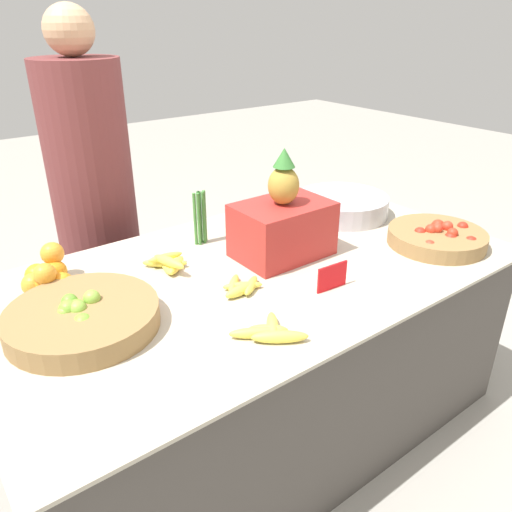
{
  "coord_description": "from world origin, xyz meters",
  "views": [
    {
      "loc": [
        -0.93,
        -1.23,
        1.49
      ],
      "look_at": [
        0.0,
        0.0,
        0.74
      ],
      "focal_mm": 35.0,
      "sensor_mm": 36.0,
      "label": 1
    }
  ],
  "objects_px": {
    "vendor_person": "(96,210)",
    "metal_bowl": "(342,205)",
    "price_sign": "(332,277)",
    "lime_bowl": "(83,317)",
    "produce_crate": "(283,224)",
    "tomato_basket": "(437,238)"
  },
  "relations": [
    {
      "from": "metal_bowl",
      "to": "produce_crate",
      "type": "height_order",
      "value": "produce_crate"
    },
    {
      "from": "price_sign",
      "to": "metal_bowl",
      "type": "bearing_deg",
      "value": 45.19
    },
    {
      "from": "lime_bowl",
      "to": "price_sign",
      "type": "height_order",
      "value": "lime_bowl"
    },
    {
      "from": "tomato_basket",
      "to": "vendor_person",
      "type": "distance_m",
      "value": 1.45
    },
    {
      "from": "price_sign",
      "to": "tomato_basket",
      "type": "bearing_deg",
      "value": 3.77
    },
    {
      "from": "lime_bowl",
      "to": "vendor_person",
      "type": "bearing_deg",
      "value": 66.99
    },
    {
      "from": "lime_bowl",
      "to": "tomato_basket",
      "type": "xyz_separation_m",
      "value": [
        1.28,
        -0.27,
        -0.0
      ]
    },
    {
      "from": "tomato_basket",
      "to": "vendor_person",
      "type": "height_order",
      "value": "vendor_person"
    },
    {
      "from": "lime_bowl",
      "to": "produce_crate",
      "type": "bearing_deg",
      "value": 2.19
    },
    {
      "from": "metal_bowl",
      "to": "price_sign",
      "type": "height_order",
      "value": "same"
    },
    {
      "from": "vendor_person",
      "to": "lime_bowl",
      "type": "bearing_deg",
      "value": -113.01
    },
    {
      "from": "lime_bowl",
      "to": "metal_bowl",
      "type": "bearing_deg",
      "value": 8.43
    },
    {
      "from": "lime_bowl",
      "to": "produce_crate",
      "type": "height_order",
      "value": "produce_crate"
    },
    {
      "from": "lime_bowl",
      "to": "produce_crate",
      "type": "distance_m",
      "value": 0.76
    },
    {
      "from": "price_sign",
      "to": "vendor_person",
      "type": "height_order",
      "value": "vendor_person"
    },
    {
      "from": "tomato_basket",
      "to": "produce_crate",
      "type": "xyz_separation_m",
      "value": [
        -0.53,
        0.3,
        0.09
      ]
    },
    {
      "from": "price_sign",
      "to": "vendor_person",
      "type": "xyz_separation_m",
      "value": [
        -0.35,
        1.12,
        -0.03
      ]
    },
    {
      "from": "lime_bowl",
      "to": "vendor_person",
      "type": "distance_m",
      "value": 0.93
    },
    {
      "from": "vendor_person",
      "to": "metal_bowl",
      "type": "bearing_deg",
      "value": -38.22
    },
    {
      "from": "lime_bowl",
      "to": "produce_crate",
      "type": "xyz_separation_m",
      "value": [
        0.75,
        0.03,
        0.09
      ]
    },
    {
      "from": "price_sign",
      "to": "produce_crate",
      "type": "bearing_deg",
      "value": 86.89
    },
    {
      "from": "vendor_person",
      "to": "tomato_basket",
      "type": "bearing_deg",
      "value": -50.9
    }
  ]
}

